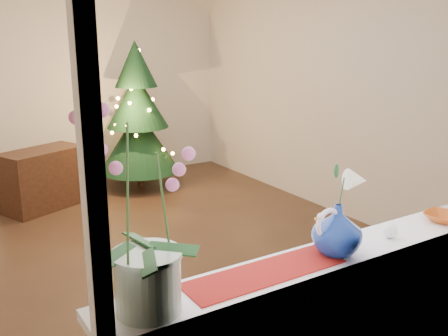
% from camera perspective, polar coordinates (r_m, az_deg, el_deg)
% --- Properties ---
extents(ground, '(5.00, 5.00, 0.00)m').
position_cam_1_polar(ground, '(4.49, -10.07, -9.54)').
color(ground, '#331E14').
rests_on(ground, ground).
extents(wall_back, '(4.50, 0.10, 2.70)m').
position_cam_1_polar(wall_back, '(6.51, -19.15, 9.74)').
color(wall_back, beige).
rests_on(wall_back, ground).
extents(wall_front, '(4.50, 0.10, 2.70)m').
position_cam_1_polar(wall_front, '(2.05, 15.75, 0.51)').
color(wall_front, beige).
rests_on(wall_front, ground).
extents(wall_right, '(0.10, 5.00, 2.70)m').
position_cam_1_polar(wall_right, '(5.37, 12.32, 9.29)').
color(wall_right, beige).
rests_on(wall_right, ground).
extents(windowsill, '(2.20, 0.26, 0.04)m').
position_cam_1_polar(windowsill, '(2.28, 12.52, -9.81)').
color(windowsill, white).
rests_on(windowsill, window_apron).
extents(window_frame, '(2.22, 0.06, 1.60)m').
position_cam_1_polar(window_frame, '(2.02, 15.82, 10.38)').
color(window_frame, white).
rests_on(window_frame, windowsill).
extents(runner, '(0.70, 0.20, 0.01)m').
position_cam_1_polar(runner, '(2.04, 4.75, -11.82)').
color(runner, maroon).
rests_on(runner, windowsill).
extents(orchid_pot, '(0.30, 0.30, 0.72)m').
position_cam_1_polar(orchid_pot, '(1.66, -9.04, -4.96)').
color(orchid_pot, silver).
rests_on(orchid_pot, windowsill).
extents(swan, '(0.25, 0.13, 0.21)m').
position_cam_1_polar(swan, '(2.21, 12.73, -7.11)').
color(swan, white).
rests_on(swan, windowsill).
extents(blue_vase, '(0.30, 0.30, 0.26)m').
position_cam_1_polar(blue_vase, '(2.21, 12.84, -6.47)').
color(blue_vase, navy).
rests_on(blue_vase, windowsill).
extents(lily, '(0.14, 0.08, 0.19)m').
position_cam_1_polar(lily, '(2.14, 13.19, -0.78)').
color(lily, white).
rests_on(lily, blue_vase).
extents(paperweight, '(0.09, 0.09, 0.07)m').
position_cam_1_polar(paperweight, '(2.48, 18.51, -6.81)').
color(paperweight, white).
rests_on(paperweight, windowsill).
extents(amber_dish, '(0.18, 0.18, 0.04)m').
position_cam_1_polar(amber_dish, '(2.79, 23.74, -5.23)').
color(amber_dish, '#AF4A14').
rests_on(amber_dish, windowsill).
extents(xmas_tree, '(1.26, 1.26, 1.80)m').
position_cam_1_polar(xmas_tree, '(6.21, -9.84, 5.92)').
color(xmas_tree, black).
rests_on(xmas_tree, ground).
extents(side_table, '(0.97, 0.75, 0.65)m').
position_cam_1_polar(side_table, '(5.80, -19.92, -1.18)').
color(side_table, black).
rests_on(side_table, ground).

